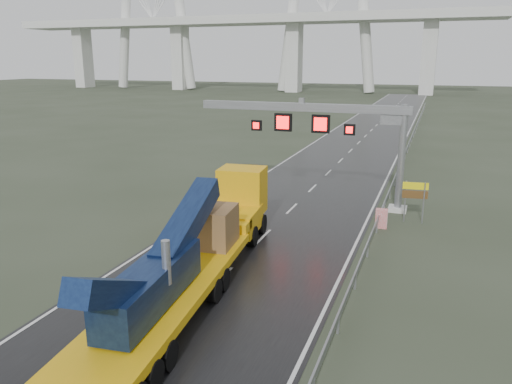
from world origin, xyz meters
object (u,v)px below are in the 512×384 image
at_px(exit_sign_pair, 415,194).
at_px(striped_barrier, 381,219).
at_px(sign_gantry, 331,126).
at_px(heavy_haul_truck, 201,243).

bearing_deg(exit_sign_pair, striped_barrier, -142.26).
distance_m(exit_sign_pair, striped_barrier, 2.81).
bearing_deg(exit_sign_pair, sign_gantry, 152.11).
relative_size(sign_gantry, striped_barrier, 12.37).
height_order(sign_gantry, striped_barrier, sign_gantry).
height_order(exit_sign_pair, striped_barrier, exit_sign_pair).
distance_m(heavy_haul_truck, exit_sign_pair, 15.04).
xyz_separation_m(sign_gantry, exit_sign_pair, (5.91, -2.21, -3.75)).
height_order(sign_gantry, exit_sign_pair, sign_gantry).
xyz_separation_m(heavy_haul_truck, striped_barrier, (7.07, 10.38, -1.20)).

